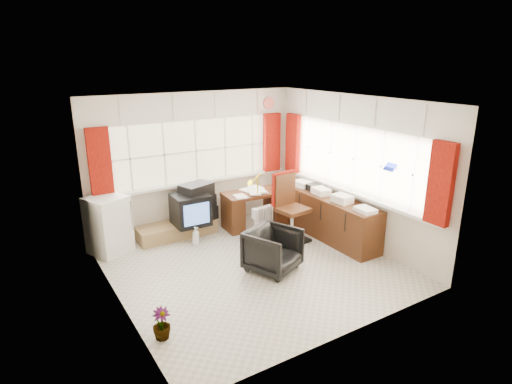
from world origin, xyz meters
TOP-DOWN VIEW (x-y plane):
  - ground at (0.00, 0.00)m, footprint 4.00×4.00m
  - room_walls at (0.00, 0.00)m, footprint 4.00×4.00m
  - window_back at (0.00, 1.94)m, footprint 3.70×0.12m
  - window_right at (1.94, 0.00)m, footprint 0.12×3.70m
  - curtains at (0.92, 0.93)m, footprint 3.83×3.83m
  - overhead_cabinets at (0.98, 0.98)m, footprint 3.98×3.98m
  - desk at (0.89, 1.39)m, footprint 1.22×0.67m
  - desk_lamp at (0.82, 1.19)m, footprint 0.15×0.12m
  - task_chair at (1.07, 0.60)m, footprint 0.55×0.58m
  - office_chair at (0.19, -0.25)m, footprint 0.92×0.93m
  - radiator at (0.80, 0.94)m, footprint 0.37×0.18m
  - credenza at (1.73, 0.20)m, footprint 0.50×2.00m
  - file_tray at (1.77, 0.69)m, footprint 0.26×0.33m
  - tv_bench at (-0.55, 1.72)m, footprint 1.40×0.50m
  - crt_tv at (-0.34, 1.54)m, footprint 0.61×0.58m
  - hifi_stack at (-0.18, 1.63)m, footprint 0.76×0.61m
  - mini_fridge at (-1.72, 1.69)m, footprint 0.73×0.73m
  - spray_bottle_a at (-0.41, 1.21)m, footprint 0.17×0.17m
  - spray_bottle_b at (-0.58, 1.64)m, footprint 0.09×0.09m
  - flower_vase at (-1.80, -0.95)m, footprint 0.25×0.25m

SIDE VIEW (x-z plane):
  - ground at x=0.00m, z-range 0.00..0.00m
  - spray_bottle_b at x=-0.58m, z-range 0.00..0.19m
  - tv_bench at x=-0.55m, z-range 0.00..0.25m
  - spray_bottle_a at x=-0.41m, z-range 0.00..0.32m
  - flower_vase at x=-1.80m, z-range 0.00..0.38m
  - radiator at x=0.80m, z-range -0.05..0.49m
  - office_chair at x=0.19m, z-range 0.00..0.65m
  - desk at x=0.89m, z-range 0.02..0.74m
  - credenza at x=1.73m, z-range -0.03..0.82m
  - mini_fridge at x=-1.72m, z-range 0.00..0.95m
  - crt_tv at x=-0.34m, z-range 0.25..0.80m
  - hifi_stack at x=-0.18m, z-range 0.23..0.92m
  - task_chair at x=1.07m, z-range 0.04..1.23m
  - file_tray at x=1.77m, z-range 0.75..0.86m
  - window_back at x=0.00m, z-range -0.85..2.75m
  - window_right at x=1.94m, z-range -0.85..2.75m
  - desk_lamp at x=0.82m, z-range 0.76..1.16m
  - curtains at x=0.92m, z-range 0.88..2.03m
  - room_walls at x=0.00m, z-range -0.50..3.50m
  - overhead_cabinets at x=0.98m, z-range 2.01..2.49m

